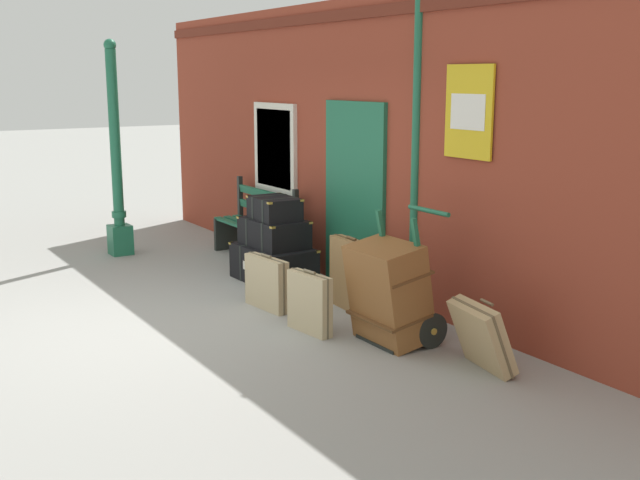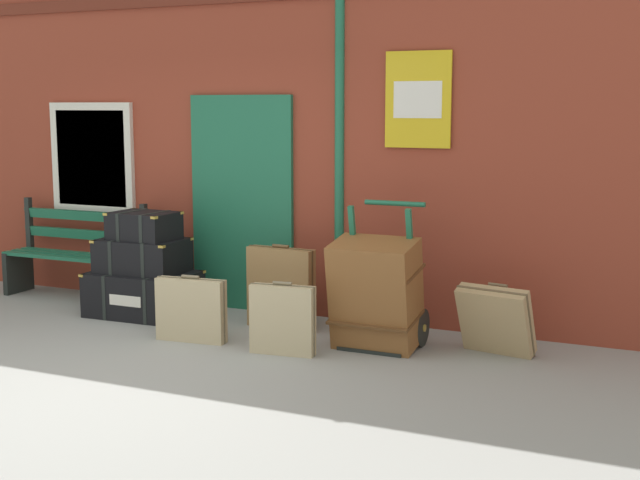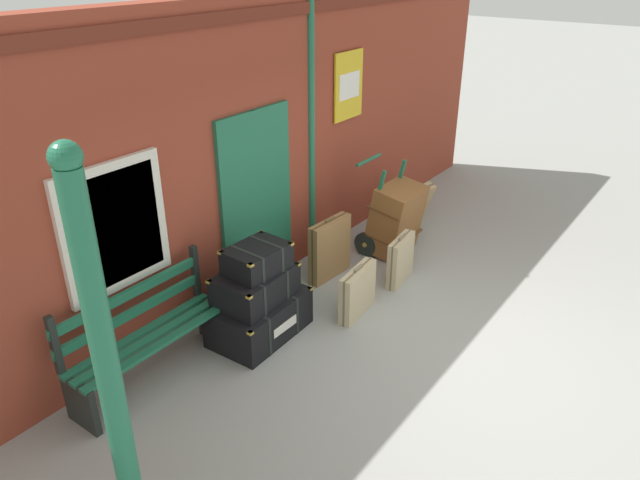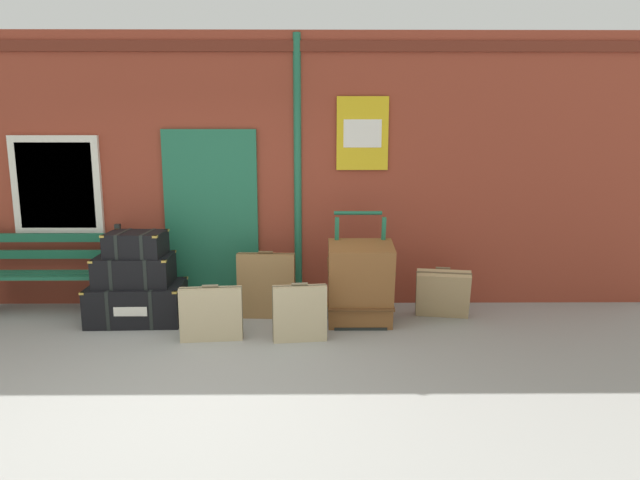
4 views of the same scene
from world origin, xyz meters
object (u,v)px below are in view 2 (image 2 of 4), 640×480
steamer_trunk_top (144,226)px  steamer_trunk_base (144,294)px  steamer_trunk_middle (142,255)px  suitcase_olive (281,288)px  suitcase_caramel (496,320)px  suitcase_tan (283,320)px  platform_bench (77,256)px  large_brown_trunk (376,294)px  suitcase_umber (191,310)px  porters_trolley (383,313)px

steamer_trunk_top → steamer_trunk_base: bearing=-151.0°
steamer_trunk_middle → suitcase_olive: suitcase_olive is taller
steamer_trunk_middle → suitcase_olive: size_ratio=1.07×
steamer_trunk_base → steamer_trunk_top: 0.66m
suitcase_olive → suitcase_caramel: suitcase_olive is taller
suitcase_tan → platform_bench: bearing=161.3°
suitcase_olive → suitcase_caramel: bearing=-2.1°
steamer_trunk_top → suitcase_tan: 1.99m
steamer_trunk_base → suitcase_olive: (1.42, 0.12, 0.16)m
steamer_trunk_top → suitcase_tan: steamer_trunk_top is taller
suitcase_tan → suitcase_caramel: suitcase_tan is taller
steamer_trunk_middle → large_brown_trunk: (2.46, -0.20, -0.11)m
platform_bench → suitcase_umber: bearing=-25.4°
platform_bench → large_brown_trunk: (3.55, -0.55, 0.03)m
steamer_trunk_top → suitcase_olive: (1.40, 0.11, -0.50)m
steamer_trunk_base → suitcase_olive: size_ratio=1.33×
steamer_trunk_base → steamer_trunk_middle: 0.37m
porters_trolley → suitcase_olive: 1.04m
porters_trolley → suitcase_tan: bearing=-135.9°
steamer_trunk_top → suitcase_olive: steamer_trunk_top is taller
large_brown_trunk → platform_bench: bearing=171.2°
porters_trolley → suitcase_caramel: 0.95m
steamer_trunk_top → large_brown_trunk: 2.47m
suitcase_olive → suitcase_tan: size_ratio=1.27×
platform_bench → large_brown_trunk: platform_bench is taller
porters_trolley → suitcase_caramel: bearing=3.4°
suitcase_umber → suitcase_caramel: (2.47, 0.65, 0.02)m
steamer_trunk_middle → suitcase_tan: bearing=-19.3°
porters_trolley → suitcase_umber: bearing=-158.9°
suitcase_tan → suitcase_umber: suitcase_tan is taller
suitcase_tan → suitcase_umber: bearing=178.3°
platform_bench → suitcase_tan: size_ratio=2.64×
steamer_trunk_middle → steamer_trunk_top: 0.29m
steamer_trunk_base → suitcase_tan: 1.92m
suitcase_olive → porters_trolley: bearing=-7.1°
large_brown_trunk → suitcase_caramel: large_brown_trunk is taller
platform_bench → suitcase_umber: size_ratio=2.55×
steamer_trunk_top → suitcase_olive: 1.49m
steamer_trunk_top → suitcase_caramel: bearing=0.7°
suitcase_umber → suitcase_caramel: 2.55m
large_brown_trunk → suitcase_umber: (-1.53, -0.41, -0.20)m
steamer_trunk_base → suitcase_caramel: (3.39, 0.05, 0.08)m
suitcase_umber → suitcase_caramel: suitcase_caramel is taller
platform_bench → suitcase_caramel: (4.50, -0.32, -0.15)m
steamer_trunk_middle → suitcase_umber: size_ratio=1.32×
platform_bench → steamer_trunk_base: (1.10, -0.37, -0.23)m
platform_bench → large_brown_trunk: size_ratio=1.70×
platform_bench → suitcase_caramel: size_ratio=2.51×
suitcase_olive → suitcase_caramel: (1.98, -0.07, -0.08)m
large_brown_trunk → suitcase_caramel: size_ratio=1.47×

